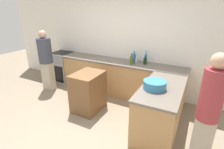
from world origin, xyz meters
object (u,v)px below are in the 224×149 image
object	(u,v)px
wine_bottle_dark	(145,61)
person_by_range	(46,59)
mixing_bowl	(155,85)
water_bottle_blue	(134,58)
island_table	(88,92)
olive_oil_bottle	(131,60)
range_oven	(63,67)
vinegar_bottle_clear	(136,60)
dish_soap_bottle	(146,58)
person_at_peninsula	(208,110)

from	to	relation	value
wine_bottle_dark	person_by_range	world-z (taller)	person_by_range
mixing_bowl	water_bottle_blue	xyz separation A→B (m)	(-0.86, 1.30, 0.04)
mixing_bowl	wine_bottle_dark	world-z (taller)	wine_bottle_dark
island_table	mixing_bowl	world-z (taller)	mixing_bowl
water_bottle_blue	olive_oil_bottle	distance (m)	0.22
water_bottle_blue	olive_oil_bottle	size ratio (longest dim) A/B	1.00
range_oven	vinegar_bottle_clear	size ratio (longest dim) A/B	5.00
mixing_bowl	vinegar_bottle_clear	xyz separation A→B (m)	(-0.77, 1.23, 0.00)
olive_oil_bottle	water_bottle_blue	bearing A→B (deg)	93.94
water_bottle_blue	person_by_range	world-z (taller)	person_by_range
mixing_bowl	water_bottle_blue	world-z (taller)	water_bottle_blue
wine_bottle_dark	person_by_range	xyz separation A→B (m)	(-2.51, -0.75, -0.10)
olive_oil_bottle	person_by_range	bearing A→B (deg)	-165.03
dish_soap_bottle	person_by_range	distance (m)	2.64
person_by_range	person_at_peninsula	size ratio (longest dim) A/B	0.96
olive_oil_bottle	person_at_peninsula	size ratio (longest dim) A/B	0.16
range_oven	vinegar_bottle_clear	world-z (taller)	vinegar_bottle_clear
water_bottle_blue	person_by_range	xyz separation A→B (m)	(-2.21, -0.81, -0.12)
mixing_bowl	olive_oil_bottle	world-z (taller)	olive_oil_bottle
range_oven	wine_bottle_dark	world-z (taller)	wine_bottle_dark
island_table	dish_soap_bottle	distance (m)	1.61
vinegar_bottle_clear	person_by_range	world-z (taller)	person_by_range
vinegar_bottle_clear	person_at_peninsula	distance (m)	2.28
island_table	water_bottle_blue	world-z (taller)	water_bottle_blue
mixing_bowl	person_at_peninsula	xyz separation A→B (m)	(0.81, -0.41, -0.03)
mixing_bowl	person_at_peninsula	size ratio (longest dim) A/B	0.22
mixing_bowl	vinegar_bottle_clear	bearing A→B (deg)	122.12
vinegar_bottle_clear	olive_oil_bottle	xyz separation A→B (m)	(-0.08, -0.14, 0.03)
range_oven	mixing_bowl	world-z (taller)	mixing_bowl
wine_bottle_dark	person_at_peninsula	bearing A→B (deg)	-50.39
olive_oil_bottle	person_at_peninsula	world-z (taller)	person_at_peninsula
olive_oil_bottle	vinegar_bottle_clear	bearing A→B (deg)	61.66
vinegar_bottle_clear	water_bottle_blue	distance (m)	0.12
range_oven	mixing_bowl	bearing A→B (deg)	-20.47
vinegar_bottle_clear	wine_bottle_dark	xyz separation A→B (m)	(0.21, 0.01, 0.01)
island_table	range_oven	bearing A→B (deg)	148.24
mixing_bowl	vinegar_bottle_clear	size ratio (longest dim) A/B	2.10
island_table	olive_oil_bottle	distance (m)	1.27
island_table	person_at_peninsula	size ratio (longest dim) A/B	0.51
water_bottle_blue	vinegar_bottle_clear	bearing A→B (deg)	-38.85
vinegar_bottle_clear	dish_soap_bottle	bearing A→B (deg)	26.33
dish_soap_bottle	person_at_peninsula	world-z (taller)	person_at_peninsula
dish_soap_bottle	vinegar_bottle_clear	bearing A→B (deg)	-153.67
mixing_bowl	island_table	bearing A→B (deg)	174.41
range_oven	dish_soap_bottle	size ratio (longest dim) A/B	2.93
island_table	dish_soap_bottle	bearing A→B (deg)	52.43
wine_bottle_dark	person_by_range	size ratio (longest dim) A/B	0.12
dish_soap_bottle	wine_bottle_dark	bearing A→B (deg)	-82.81
mixing_bowl	wine_bottle_dark	distance (m)	1.36
range_oven	person_by_range	distance (m)	0.81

